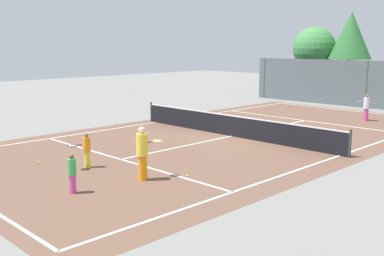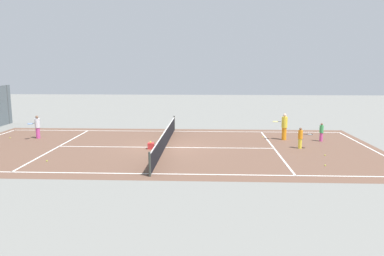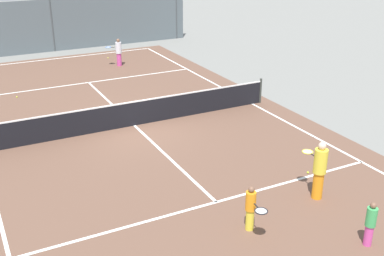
{
  "view_description": "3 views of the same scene",
  "coord_description": "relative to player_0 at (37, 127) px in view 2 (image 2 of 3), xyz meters",
  "views": [
    {
      "loc": [
        13.86,
        -16.34,
        4.26
      ],
      "look_at": [
        0.5,
        -3.13,
        0.86
      ],
      "focal_mm": 43.17,
      "sensor_mm": 36.0,
      "label": 1
    },
    {
      "loc": [
        -21.74,
        -2.55,
        4.82
      ],
      "look_at": [
        -0.15,
        -1.6,
        1.21
      ],
      "focal_mm": 35.3,
      "sensor_mm": 36.0,
      "label": 2
    },
    {
      "loc": [
        -5.87,
        -16.34,
        7.02
      ],
      "look_at": [
        0.88,
        -3.21,
        0.91
      ],
      "focal_mm": 44.65,
      "sensor_mm": 36.0,
      "label": 3
    }
  ],
  "objects": [
    {
      "name": "ground_plane",
      "position": [
        -2.44,
        -8.79,
        -0.79
      ],
      "size": [
        80.0,
        80.0,
        0.0
      ],
      "primitive_type": "plane",
      "color": "slate"
    },
    {
      "name": "court_surface",
      "position": [
        -2.44,
        -8.79,
        -0.79
      ],
      "size": [
        13.0,
        25.0,
        0.01
      ],
      "color": "brown",
      "rests_on": "ground_plane"
    },
    {
      "name": "tennis_net",
      "position": [
        -2.44,
        -8.79,
        -0.28
      ],
      "size": [
        11.9,
        0.1,
        1.1
      ],
      "color": "#333833",
      "rests_on": "ground_plane"
    },
    {
      "name": "player_0",
      "position": [
        0.0,
        0.0,
        0.0
      ],
      "size": [
        0.89,
        0.63,
        1.53
      ],
      "color": "#D14799",
      "rests_on": "ground_plane"
    },
    {
      "name": "player_1",
      "position": [
        -2.34,
        -16.72,
        -0.15
      ],
      "size": [
        0.37,
        0.84,
        1.23
      ],
      "color": "yellow",
      "rests_on": "ground_plane"
    },
    {
      "name": "player_2",
      "position": [
        -0.16,
        -18.54,
        -0.19
      ],
      "size": [
        0.25,
        0.25,
        1.18
      ],
      "color": "#D14799",
      "rests_on": "ground_plane"
    },
    {
      "name": "player_3",
      "position": [
        0.23,
        -16.26,
        0.1
      ],
      "size": [
        0.39,
        0.94,
        1.73
      ],
      "color": "orange",
      "rests_on": "ground_plane"
    },
    {
      "name": "ball_crate",
      "position": [
        -2.83,
        -8.0,
        -0.61
      ],
      "size": [
        0.39,
        0.34,
        0.43
      ],
      "color": "red",
      "rests_on": "ground_plane"
    },
    {
      "name": "tennis_ball_0",
      "position": [
        -0.04,
        1.9,
        -0.76
      ],
      "size": [
        0.07,
        0.07,
        0.07
      ],
      "primitive_type": "sphere",
      "color": "#CCE533",
      "rests_on": "ground_plane"
    },
    {
      "name": "tennis_ball_1",
      "position": [
        -6.22,
        -17.0,
        -0.76
      ],
      "size": [
        0.07,
        0.07,
        0.07
      ],
      "primitive_type": "sphere",
      "color": "#CCE533",
      "rests_on": "ground_plane"
    },
    {
      "name": "tennis_ball_2",
      "position": [
        -5.99,
        -3.18,
        -0.76
      ],
      "size": [
        0.07,
        0.07,
        0.07
      ],
      "primitive_type": "sphere",
      "color": "#CCE533",
      "rests_on": "ground_plane"
    },
    {
      "name": "tennis_ball_4",
      "position": [
        0.97,
        -15.0,
        -0.76
      ],
      "size": [
        0.07,
        0.07,
        0.07
      ],
      "primitive_type": "sphere",
      "color": "#CCE533",
      "rests_on": "ground_plane"
    },
    {
      "name": "tennis_ball_5",
      "position": [
        -4.11,
        -17.62,
        -0.76
      ],
      "size": [
        0.07,
        0.07,
        0.07
      ],
      "primitive_type": "sphere",
      "color": "#CCE533",
      "rests_on": "ground_plane"
    },
    {
      "name": "tennis_ball_6",
      "position": [
        0.9,
        -8.1,
        -0.76
      ],
      "size": [
        0.07,
        0.07,
        0.07
      ],
      "primitive_type": "sphere",
      "color": "#CCE533",
      "rests_on": "ground_plane"
    }
  ]
}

